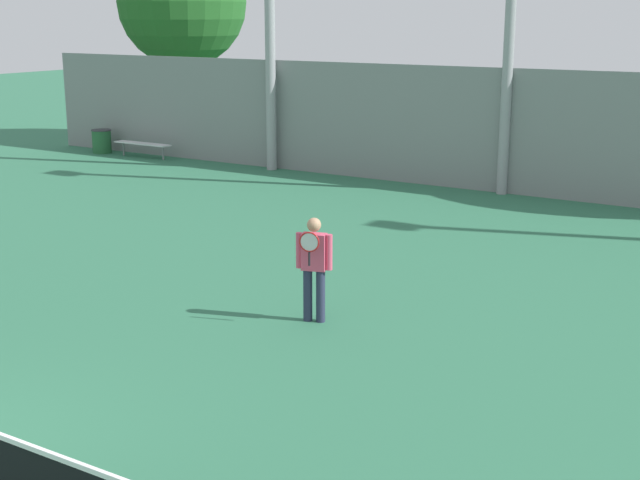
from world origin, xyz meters
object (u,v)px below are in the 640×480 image
at_px(trash_bin, 102,141).
at_px(tree_dark_dense, 182,2).
at_px(tennis_player, 314,263).
at_px(bench_courtside_near, 143,144).

relative_size(trash_bin, tree_dark_dense, 0.11).
height_order(tennis_player, tree_dark_dense, tree_dark_dense).
bearing_deg(trash_bin, bench_courtside_near, -0.48).
bearing_deg(tree_dark_dense, trash_bin, -101.56).
bearing_deg(tennis_player, trash_bin, 127.93).
bearing_deg(trash_bin, tennis_player, -34.57).
xyz_separation_m(trash_bin, tree_dark_dense, (0.73, 3.57, 4.59)).
bearing_deg(tree_dark_dense, bench_courtside_near, -72.03).
relative_size(tennis_player, bench_courtside_near, 0.75).
height_order(tennis_player, bench_courtside_near, tennis_player).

